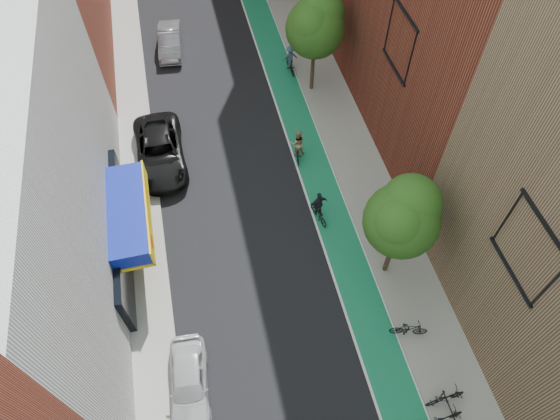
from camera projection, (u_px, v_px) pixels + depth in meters
bike_lane at (281, 74)px, 34.01m from camera, size 2.00×68.00×0.01m
sidewalk_left at (132, 96)px, 32.63m from camera, size 2.00×68.00×0.15m
sidewalk_right at (316, 68)px, 34.29m from camera, size 3.00×68.00×0.15m
tree_near at (403, 217)px, 21.34m from camera, size 3.40×3.36×6.42m
tree_mid at (316, 24)px, 29.15m from camera, size 3.55×3.53×6.74m
parked_car_white at (189, 382)px, 21.13m from camera, size 1.94×4.20×1.39m
parked_car_black at (160, 151)px, 28.73m from camera, size 2.77×5.96×1.65m
parked_car_silver at (170, 41)px, 35.02m from camera, size 1.92×4.43×1.42m
cyclist_lane_near at (298, 147)px, 28.76m from camera, size 0.98×1.57×2.13m
cyclist_lane_mid at (319, 209)px, 26.37m from camera, size 1.04×1.75×2.01m
cyclist_lane_far at (290, 61)px, 33.57m from camera, size 1.04×1.77×1.90m
parked_bike_near at (444, 418)px, 20.37m from camera, size 1.77×0.78×0.90m
parked_bike_mid at (409, 329)px, 22.54m from camera, size 1.81×0.93×1.05m
parked_bike_far at (445, 397)px, 20.84m from camera, size 1.82×0.74×0.93m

